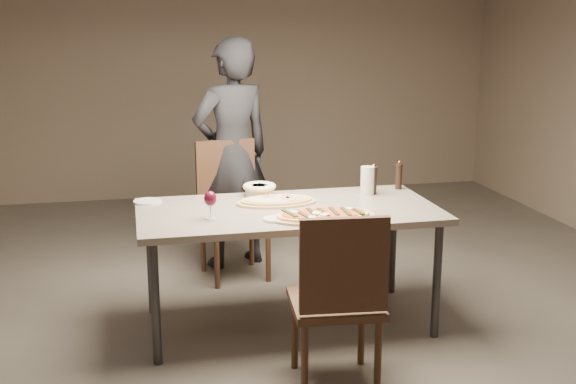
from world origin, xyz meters
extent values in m
plane|color=#57514B|center=(0.00, 0.00, 0.00)|extent=(7.00, 7.00, 0.00)
plane|color=gray|center=(0.00, 3.50, 1.40)|extent=(6.00, 0.00, 6.00)
cube|color=gray|center=(0.00, 0.00, 0.73)|extent=(1.80, 0.90, 0.04)
cylinder|color=#333335|center=(-0.82, -0.37, 0.35)|extent=(0.05, 0.05, 0.71)
cylinder|color=#333335|center=(0.82, -0.37, 0.35)|extent=(0.05, 0.05, 0.71)
cylinder|color=#333335|center=(-0.82, 0.37, 0.35)|extent=(0.05, 0.05, 0.71)
cylinder|color=#333335|center=(0.82, 0.37, 0.35)|extent=(0.05, 0.05, 0.71)
ellipsoid|color=white|center=(0.10, -0.28, 0.79)|extent=(0.05, 0.05, 0.01)
ellipsoid|color=white|center=(0.11, -0.26, 0.79)|extent=(0.05, 0.05, 0.01)
ellipsoid|color=white|center=(0.32, -0.22, 0.79)|extent=(0.05, 0.05, 0.01)
ellipsoid|color=white|center=(-0.01, -0.22, 0.79)|extent=(0.05, 0.05, 0.01)
ellipsoid|color=white|center=(0.06, -0.35, 0.79)|extent=(0.05, 0.05, 0.01)
ellipsoid|color=white|center=(0.14, -0.32, 0.79)|extent=(0.05, 0.05, 0.01)
ellipsoid|color=white|center=(0.15, -0.31, 0.79)|extent=(0.05, 0.05, 0.01)
cube|color=#222E13|center=(-0.05, -0.25, 0.79)|extent=(0.07, 0.17, 0.01)
cube|color=#222E13|center=(0.02, -0.27, 0.79)|extent=(0.06, 0.17, 0.01)
cube|color=#222E13|center=(0.08, -0.25, 0.79)|extent=(0.03, 0.17, 0.01)
cube|color=#222E13|center=(0.15, -0.26, 0.79)|extent=(0.04, 0.17, 0.01)
cube|color=#222E13|center=(0.21, -0.26, 0.79)|extent=(0.03, 0.17, 0.01)
cube|color=#222E13|center=(0.28, -0.28, 0.79)|extent=(0.03, 0.17, 0.01)
cube|color=#222E13|center=(0.34, -0.27, 0.79)|extent=(0.05, 0.17, 0.01)
cylinder|color=#DA868B|center=(0.01, 0.12, 0.79)|extent=(0.06, 0.06, 0.00)
cylinder|color=#DA868B|center=(-0.10, 0.18, 0.79)|extent=(0.06, 0.06, 0.00)
cylinder|color=#DA868B|center=(0.10, 0.11, 0.79)|extent=(0.06, 0.06, 0.00)
cylinder|color=#DA868B|center=(0.04, 0.07, 0.79)|extent=(0.06, 0.06, 0.00)
cylinder|color=#DA868B|center=(0.04, 0.12, 0.79)|extent=(0.06, 0.06, 0.00)
cylinder|color=#DA868B|center=(-0.06, 0.19, 0.79)|extent=(0.06, 0.06, 0.00)
cylinder|color=#DA868B|center=(0.04, 0.18, 0.79)|extent=(0.06, 0.06, 0.00)
cylinder|color=beige|center=(-0.11, 0.35, 0.79)|extent=(0.18, 0.18, 0.07)
torus|color=beige|center=(-0.11, 0.35, 0.81)|extent=(0.21, 0.21, 0.03)
cube|color=olive|center=(-0.09, 0.35, 0.80)|extent=(0.07, 0.06, 0.04)
cube|color=olive|center=(-0.10, 0.37, 0.80)|extent=(0.07, 0.07, 0.04)
cube|color=olive|center=(-0.13, 0.36, 0.80)|extent=(0.07, 0.07, 0.04)
cube|color=olive|center=(-0.13, 0.33, 0.80)|extent=(0.06, 0.06, 0.04)
cube|color=olive|center=(-0.10, 0.32, 0.80)|extent=(0.05, 0.06, 0.04)
cylinder|color=white|center=(-0.13, -0.25, 0.76)|extent=(0.13, 0.13, 0.02)
cylinder|color=#A89D3D|center=(-0.13, -0.25, 0.76)|extent=(0.09, 0.09, 0.00)
cylinder|color=black|center=(0.62, 0.23, 0.83)|extent=(0.05, 0.05, 0.16)
cylinder|color=black|center=(0.62, 0.23, 0.92)|extent=(0.05, 0.05, 0.02)
sphere|color=gold|center=(0.62, 0.23, 0.94)|extent=(0.02, 0.02, 0.02)
cylinder|color=black|center=(0.83, 0.33, 0.83)|extent=(0.04, 0.04, 0.15)
cylinder|color=black|center=(0.83, 0.33, 0.91)|extent=(0.05, 0.05, 0.02)
sphere|color=gold|center=(0.83, 0.33, 0.93)|extent=(0.02, 0.02, 0.02)
cylinder|color=silver|center=(0.57, 0.22, 0.84)|extent=(0.09, 0.09, 0.18)
cylinder|color=silver|center=(-0.48, -0.14, 0.75)|extent=(0.06, 0.06, 0.01)
cylinder|color=silver|center=(-0.48, -0.14, 0.79)|extent=(0.01, 0.01, 0.08)
ellipsoid|color=#43091B|center=(-0.48, -0.14, 0.87)|extent=(0.07, 0.07, 0.09)
cylinder|color=white|center=(-0.82, 0.32, 0.76)|extent=(0.17, 0.17, 0.01)
cube|color=#452B1D|center=(0.08, -0.78, 0.44)|extent=(0.49, 0.49, 0.04)
cylinder|color=#452B1D|center=(-0.12, -0.94, 0.21)|extent=(0.04, 0.04, 0.42)
cylinder|color=#452B1D|center=(0.24, -0.98, 0.21)|extent=(0.04, 0.04, 0.42)
cylinder|color=#452B1D|center=(-0.09, -0.58, 0.21)|extent=(0.04, 0.04, 0.42)
cylinder|color=#452B1D|center=(0.28, -0.61, 0.21)|extent=(0.04, 0.04, 0.42)
cube|color=#452B1D|center=(0.06, -0.98, 0.72)|extent=(0.43, 0.08, 0.47)
cube|color=#452B1D|center=(-0.20, 0.92, 0.46)|extent=(0.53, 0.53, 0.04)
cylinder|color=#452B1D|center=(-0.04, 1.14, 0.22)|extent=(0.04, 0.04, 0.44)
cylinder|color=#452B1D|center=(-0.42, 1.08, 0.22)|extent=(0.04, 0.04, 0.44)
cylinder|color=#452B1D|center=(0.02, 0.76, 0.22)|extent=(0.04, 0.04, 0.44)
cylinder|color=#452B1D|center=(-0.36, 0.70, 0.22)|extent=(0.04, 0.04, 0.44)
cube|color=#452B1D|center=(-0.23, 1.13, 0.74)|extent=(0.45, 0.11, 0.49)
imported|color=black|center=(-0.17, 1.21, 0.87)|extent=(0.74, 0.60, 1.74)
camera|label=1|loc=(-0.90, -4.10, 1.87)|focal=45.00mm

